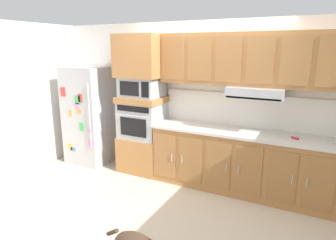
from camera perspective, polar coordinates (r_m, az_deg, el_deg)
The scene contains 14 objects.
ground_plane at distance 4.28m, azimuth 1.52°, elevation -15.42°, with size 9.60×9.60×0.00m, color beige.
back_kitchen_wall at distance 4.83m, azimuth 7.39°, elevation 3.68°, with size 6.20×0.12×2.50m, color silver.
side_panel_left at distance 5.62m, azimuth -25.07°, elevation 3.90°, with size 0.12×7.10×2.50m, color silver.
refrigerator at distance 5.63m, azimuth -14.83°, elevation 0.91°, with size 0.76×0.73×1.76m.
oven_base_cabinet at distance 5.20m, azimuth -4.77°, elevation -6.40°, with size 0.74×0.62×0.60m, color #A8703D.
built_in_oven at distance 5.02m, azimuth -4.93°, elevation 0.03°, with size 0.70×0.62×0.60m.
appliance_mid_shelf at distance 4.95m, azimuth -4.99°, elevation 3.98°, with size 0.74×0.62×0.10m, color #A8703D.
microwave at distance 4.92m, azimuth -5.06°, elevation 6.38°, with size 0.64×0.54×0.32m.
appliance_upper_cabinet at distance 4.88m, azimuth -5.17°, elevation 12.22°, with size 0.74×0.62×0.68m, color #A8703D.
lower_cabinet_run at distance 4.49m, azimuth 16.06°, elevation -8.30°, with size 3.00×0.63×0.88m.
countertop_slab at distance 4.35m, azimuth 16.47°, elevation -2.65°, with size 3.04×0.64×0.04m, color beige.
backsplash_panel at distance 4.56m, azimuth 17.41°, elevation 1.53°, with size 3.04×0.02×0.50m, color white.
upper_cabinet_with_hood at distance 4.31m, azimuth 17.68°, elevation 10.68°, with size 3.00×0.48×0.88m.
screwdriver at distance 4.24m, azimuth 23.39°, elevation -3.19°, with size 0.15×0.16×0.03m.
Camera 1 is at (1.62, -3.37, 2.08)m, focal length 31.56 mm.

